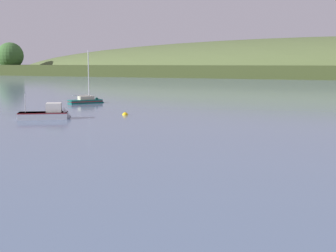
% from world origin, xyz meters
% --- Properties ---
extents(sailboat_near_mooring, '(4.29, 6.06, 9.18)m').
position_xyz_m(sailboat_near_mooring, '(-27.92, 57.57, 0.18)').
color(sailboat_near_mooring, '#0F564C').
rests_on(sailboat_near_mooring, ground).
extents(fishing_boat_moored, '(6.00, 5.49, 3.72)m').
position_xyz_m(fishing_boat_moored, '(-17.46, 38.08, 0.41)').
color(fishing_boat_moored, '#ADB2BC').
rests_on(fishing_boat_moored, ground).
extents(mooring_buoy_foreground, '(0.70, 0.70, 0.78)m').
position_xyz_m(mooring_buoy_foreground, '(-12.36, 45.92, 0.00)').
color(mooring_buoy_foreground, yellow).
rests_on(mooring_buoy_foreground, ground).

